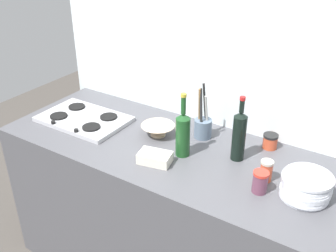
# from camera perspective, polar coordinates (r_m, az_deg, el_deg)

# --- Properties ---
(counter_block) EXTENTS (1.80, 0.70, 0.90)m
(counter_block) POSITION_cam_1_polar(r_m,az_deg,el_deg) (2.26, -0.00, -12.81)
(counter_block) COLOR #4C4C51
(counter_block) RESTS_ON ground
(backsplash_panel) EXTENTS (1.90, 0.06, 2.16)m
(backsplash_panel) POSITION_cam_1_polar(r_m,az_deg,el_deg) (2.21, 5.32, 5.35)
(backsplash_panel) COLOR silver
(backsplash_panel) RESTS_ON ground
(stovetop_hob) EXTENTS (0.50, 0.32, 0.04)m
(stovetop_hob) POSITION_cam_1_polar(r_m,az_deg,el_deg) (2.29, -12.22, 1.04)
(stovetop_hob) COLOR #B2B2B7
(stovetop_hob) RESTS_ON counter_block
(plate_stack) EXTENTS (0.21, 0.21, 0.11)m
(plate_stack) POSITION_cam_1_polar(r_m,az_deg,el_deg) (1.73, 19.55, -8.33)
(plate_stack) COLOR white
(plate_stack) RESTS_ON counter_block
(wine_bottle_leftmost) EXTENTS (0.07, 0.07, 0.33)m
(wine_bottle_leftmost) POSITION_cam_1_polar(r_m,az_deg,el_deg) (1.87, 2.19, -1.04)
(wine_bottle_leftmost) COLOR #19471E
(wine_bottle_leftmost) RESTS_ON counter_block
(wine_bottle_mid_left) EXTENTS (0.06, 0.06, 0.33)m
(wine_bottle_mid_left) POSITION_cam_1_polar(r_m,az_deg,el_deg) (1.87, 10.36, -1.28)
(wine_bottle_mid_left) COLOR black
(wine_bottle_mid_left) RESTS_ON counter_block
(mixing_bowl) EXTENTS (0.18, 0.18, 0.06)m
(mixing_bowl) POSITION_cam_1_polar(r_m,az_deg,el_deg) (2.09, -1.48, -0.52)
(mixing_bowl) COLOR beige
(mixing_bowl) RESTS_ON counter_block
(butter_dish) EXTENTS (0.17, 0.13, 0.05)m
(butter_dish) POSITION_cam_1_polar(r_m,az_deg,el_deg) (1.86, -1.93, -4.66)
(butter_dish) COLOR silver
(butter_dish) RESTS_ON counter_block
(utensil_crock) EXTENTS (0.09, 0.09, 0.30)m
(utensil_crock) POSITION_cam_1_polar(r_m,az_deg,el_deg) (2.06, 5.13, 0.03)
(utensil_crock) COLOR slate
(utensil_crock) RESTS_ON counter_block
(condiment_jar_front) EXTENTS (0.06, 0.06, 0.10)m
(condiment_jar_front) POSITION_cam_1_polar(r_m,az_deg,el_deg) (1.78, 14.18, -6.36)
(condiment_jar_front) COLOR #C64C2D
(condiment_jar_front) RESTS_ON counter_block
(condiment_jar_rear) EXTENTS (0.08, 0.08, 0.08)m
(condiment_jar_rear) POSITION_cam_1_polar(r_m,az_deg,el_deg) (2.04, 14.73, -2.16)
(condiment_jar_rear) COLOR #C64C2D
(condiment_jar_rear) RESTS_ON counter_block
(condiment_jar_spare) EXTENTS (0.07, 0.07, 0.10)m
(condiment_jar_spare) POSITION_cam_1_polar(r_m,az_deg,el_deg) (1.71, 13.33, -7.95)
(condiment_jar_spare) COLOR #66384C
(condiment_jar_spare) RESTS_ON counter_block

